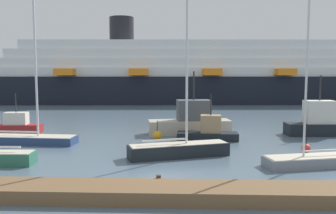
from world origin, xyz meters
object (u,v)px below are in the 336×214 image
(sailboat_2, at_px, (310,159))
(fishing_boat_3, at_px, (191,122))
(sailboat_0, at_px, (179,148))
(channel_buoy_1, at_px, (157,135))
(cruise_ship, at_px, (207,75))
(fishing_boat_2, at_px, (321,123))
(fishing_boat_0, at_px, (209,132))
(fishing_boat_1, at_px, (15,126))
(channel_buoy_0, at_px, (306,148))
(sailboat_1, at_px, (32,136))

(sailboat_2, relative_size, fishing_boat_3, 1.32)
(sailboat_0, relative_size, fishing_boat_3, 1.37)
(channel_buoy_1, relative_size, cruise_ship, 0.02)
(fishing_boat_2, bearing_deg, fishing_boat_0, 12.12)
(sailboat_0, height_order, fishing_boat_0, sailboat_0)
(fishing_boat_2, height_order, fishing_boat_3, fishing_boat_3)
(sailboat_2, height_order, fishing_boat_1, sailboat_2)
(fishing_boat_2, bearing_deg, channel_buoy_0, 59.56)
(sailboat_2, height_order, fishing_boat_0, sailboat_2)
(sailboat_0, bearing_deg, fishing_boat_3, 64.68)
(fishing_boat_3, bearing_deg, cruise_ship, 74.78)
(fishing_boat_0, relative_size, fishing_boat_3, 0.67)
(fishing_boat_1, height_order, channel_buoy_1, fishing_boat_1)
(fishing_boat_0, height_order, channel_buoy_0, fishing_boat_0)
(cruise_ship, bearing_deg, fishing_boat_0, -96.31)
(sailboat_1, xyz_separation_m, fishing_boat_3, (13.22, 5.14, 0.51))
(sailboat_1, bearing_deg, fishing_boat_1, 130.69)
(sailboat_0, distance_m, fishing_boat_2, 16.08)
(sailboat_2, bearing_deg, channel_buoy_0, -118.75)
(sailboat_1, relative_size, fishing_boat_3, 1.83)
(fishing_boat_1, distance_m, cruise_ship, 42.27)
(sailboat_1, xyz_separation_m, sailboat_2, (20.43, -6.21, -0.18))
(sailboat_2, relative_size, channel_buoy_1, 6.25)
(fishing_boat_3, relative_size, channel_buoy_0, 5.78)
(sailboat_1, bearing_deg, sailboat_2, -13.45)
(fishing_boat_0, bearing_deg, fishing_boat_1, 173.81)
(sailboat_2, distance_m, fishing_boat_0, 10.19)
(fishing_boat_3, bearing_deg, sailboat_2, -66.63)
(fishing_boat_0, relative_size, channel_buoy_0, 3.85)
(fishing_boat_2, height_order, cruise_ship, cruise_ship)
(sailboat_0, height_order, fishing_boat_1, sailboat_0)
(fishing_boat_2, bearing_deg, sailboat_0, 31.68)
(fishing_boat_1, relative_size, fishing_boat_2, 0.78)
(fishing_boat_0, height_order, fishing_boat_2, fishing_boat_2)
(cruise_ship, bearing_deg, fishing_boat_1, -122.70)
(fishing_boat_0, xyz_separation_m, fishing_boat_1, (-18.54, 2.82, -0.01))
(sailboat_2, relative_size, fishing_boat_2, 1.55)
(fishing_boat_1, relative_size, channel_buoy_1, 3.17)
(fishing_boat_1, bearing_deg, sailboat_0, -34.20)
(sailboat_2, distance_m, fishing_boat_3, 13.47)
(fishing_boat_1, bearing_deg, fishing_boat_3, -4.33)
(channel_buoy_1, bearing_deg, fishing_boat_3, 45.23)
(fishing_boat_1, relative_size, cruise_ship, 0.06)
(channel_buoy_0, relative_size, channel_buoy_1, 0.82)
(fishing_boat_0, height_order, fishing_boat_1, fishing_boat_0)
(fishing_boat_0, distance_m, fishing_boat_3, 3.31)
(sailboat_0, bearing_deg, channel_buoy_1, 88.63)
(sailboat_2, bearing_deg, fishing_boat_1, -38.01)
(sailboat_1, relative_size, sailboat_2, 1.39)
(fishing_boat_2, bearing_deg, channel_buoy_1, 8.08)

